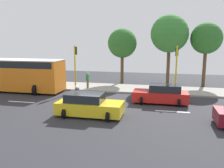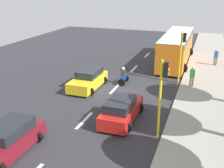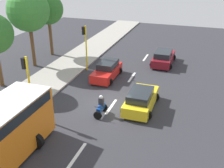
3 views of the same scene
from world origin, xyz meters
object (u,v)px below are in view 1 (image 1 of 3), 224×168
(motorcycle, at_px, (76,96))
(traffic_light_corner, at_px, (176,64))
(city_bus, at_px, (9,73))
(car_red, at_px, (161,94))
(street_tree_north, at_px, (122,44))
(street_tree_center, at_px, (170,34))
(pedestrian_near_signal, at_px, (32,75))
(pedestrian_by_tree, at_px, (88,79))
(traffic_light_midblock, at_px, (75,62))
(street_tree_south, at_px, (206,39))
(car_yellow_cab, at_px, (89,105))

(motorcycle, height_order, traffic_light_corner, traffic_light_corner)
(city_bus, bearing_deg, car_red, -95.59)
(street_tree_north, distance_m, street_tree_center, 5.33)
(city_bus, bearing_deg, pedestrian_near_signal, -1.04)
(motorcycle, relative_size, pedestrian_by_tree, 0.91)
(car_red, bearing_deg, street_tree_center, -3.81)
(car_red, bearing_deg, traffic_light_midblock, 72.32)
(street_tree_north, bearing_deg, traffic_light_midblock, 146.68)
(pedestrian_by_tree, height_order, street_tree_south, street_tree_south)
(city_bus, height_order, pedestrian_near_signal, city_bus)
(pedestrian_by_tree, distance_m, traffic_light_corner, 8.88)
(car_yellow_cab, relative_size, pedestrian_near_signal, 2.59)
(car_red, xyz_separation_m, traffic_light_corner, (2.65, -1.17, 2.22))
(car_red, height_order, pedestrian_by_tree, pedestrian_by_tree)
(traffic_light_corner, xyz_separation_m, street_tree_south, (5.75, -3.23, 2.21))
(motorcycle, distance_m, traffic_light_corner, 9.22)
(car_red, height_order, city_bus, city_bus)
(car_yellow_cab, height_order, city_bus, city_bus)
(car_yellow_cab, bearing_deg, motorcycle, 37.26)
(pedestrian_near_signal, relative_size, street_tree_south, 0.25)
(motorcycle, bearing_deg, pedestrian_by_tree, 9.26)
(car_red, relative_size, street_tree_center, 0.56)
(traffic_light_corner, distance_m, traffic_light_midblock, 9.47)
(traffic_light_corner, bearing_deg, car_yellow_cab, 140.25)
(motorcycle, relative_size, traffic_light_corner, 0.34)
(street_tree_south, bearing_deg, car_yellow_cab, 144.63)
(car_red, bearing_deg, pedestrian_near_signal, 69.45)
(street_tree_north, bearing_deg, motorcycle, 169.58)
(car_yellow_cab, distance_m, traffic_light_midblock, 8.20)
(traffic_light_corner, bearing_deg, street_tree_north, 46.75)
(traffic_light_corner, height_order, street_tree_center, street_tree_center)
(car_yellow_cab, height_order, car_red, same)
(pedestrian_by_tree, bearing_deg, city_bus, 107.04)
(motorcycle, height_order, street_tree_south, street_tree_south)
(motorcycle, relative_size, traffic_light_midblock, 0.34)
(city_bus, bearing_deg, street_tree_center, -66.25)
(city_bus, relative_size, street_tree_north, 1.74)
(traffic_light_corner, bearing_deg, traffic_light_midblock, 90.00)
(car_red, distance_m, traffic_light_midblock, 8.99)
(pedestrian_near_signal, bearing_deg, motorcycle, -132.01)
(street_tree_south, bearing_deg, pedestrian_by_tree, 111.52)
(motorcycle, bearing_deg, street_tree_north, -10.42)
(motorcycle, height_order, traffic_light_midblock, traffic_light_midblock)
(street_tree_north, relative_size, street_tree_south, 0.92)
(car_yellow_cab, relative_size, city_bus, 0.40)
(pedestrian_near_signal, bearing_deg, street_tree_center, -80.04)
(car_yellow_cab, xyz_separation_m, city_bus, (5.81, 10.20, 1.13))
(traffic_light_corner, distance_m, street_tree_south, 6.95)
(street_tree_center, bearing_deg, city_bus, 113.75)
(street_tree_south, bearing_deg, traffic_light_corner, 150.68)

